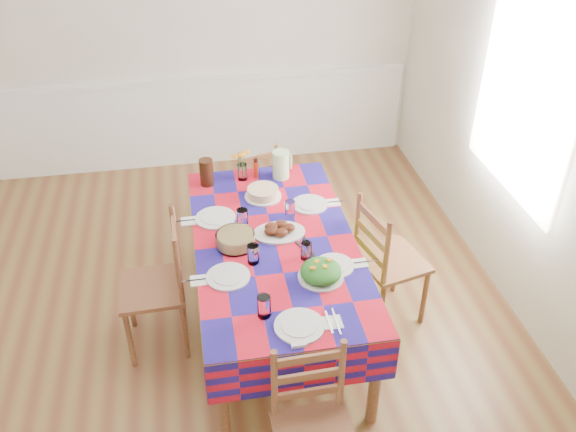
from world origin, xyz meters
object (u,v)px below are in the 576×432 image
Objects in this scene: tea_pitcher at (207,172)px; chair_left at (159,287)px; chair_near at (313,430)px; chair_far at (254,188)px; green_pitcher at (281,165)px; dining_table at (275,252)px; meat_platter at (279,230)px; chair_right at (386,262)px.

chair_left is at bearing -116.32° from tea_pitcher.
tea_pitcher is 0.95m from chair_left.
chair_near is 1.44m from chair_left.
green_pitcher is at bearing 94.44° from chair_far.
chair_near is at bearing 73.57° from chair_far.
dining_table is 1.25m from chair_far.
dining_table is 0.14m from meat_platter.
chair_far is 0.86× the size of chair_right.
tea_pitcher is at bearing 99.27° from chair_near.
chair_far is at bearing 110.59° from green_pitcher.
green_pitcher is 0.22× the size of chair_right.
chair_left reaches higher than chair_right.
green_pitcher is 0.23× the size of chair_near.
green_pitcher is 2.06m from chair_near.
tea_pitcher is at bearing 120.54° from meat_platter.
tea_pitcher reaches higher than dining_table.
meat_platter is 0.38× the size of chair_near.
dining_table is at bearing -115.92° from meat_platter.
chair_near is at bearing 133.46° from chair_right.
green_pitcher reaches higher than tea_pitcher.
green_pitcher reaches higher than meat_platter.
green_pitcher is at bearing 79.37° from meat_platter.
meat_platter is 0.35× the size of chair_right.
chair_right is (1.54, -0.01, -0.00)m from chair_left.
meat_platter is 1.34m from chair_near.
chair_right is at bearing -34.78° from tea_pitcher.
tea_pitcher is 1.45m from chair_right.
chair_left is (-0.78, -1.22, 0.07)m from chair_far.
chair_far is (-0.16, 0.43, -0.45)m from green_pitcher.
green_pitcher is 1.05× the size of tea_pitcher.
chair_left is (-0.77, 1.22, 0.03)m from chair_near.
dining_table is 9.51× the size of tea_pitcher.
green_pitcher is at bearing 22.66° from chair_right.
green_pitcher is (0.13, 0.72, 0.08)m from meat_platter.
chair_far is 1.45m from chair_right.
meat_platter is 0.83m from tea_pitcher.
chair_left is (-0.39, -0.79, -0.37)m from tea_pitcher.
tea_pitcher is (-0.55, -0.01, -0.01)m from green_pitcher.
tea_pitcher is (-0.42, 0.71, 0.07)m from meat_platter.
tea_pitcher is 0.24× the size of chair_far.
meat_platter is 1.70× the size of tea_pitcher.
tea_pitcher reaches higher than chair_far.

